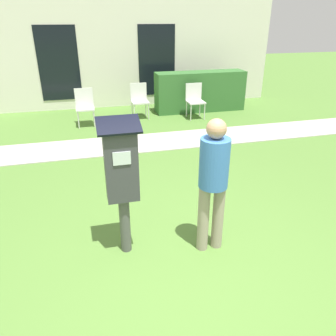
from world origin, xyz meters
The scene contains 9 objects.
ground_plane centered at (0.00, 0.00, 0.00)m, with size 40.00×40.00×0.00m, color #517A33.
sidewalk centered at (0.00, 3.97, 0.01)m, with size 12.00×1.10×0.02m.
building_facade centered at (0.00, 7.44, 1.60)m, with size 10.00×0.26×3.20m.
parking_meter centered at (-0.52, 0.52, 1.02)m, with size 0.44×0.31×1.59m.
person_standing centered at (0.44, 0.33, 0.93)m, with size 0.32×0.32×1.58m.
outdoor_chair_left centered at (-0.82, 5.66, 0.53)m, with size 0.44×0.44×0.90m.
outdoor_chair_middle centered at (0.61, 6.00, 0.53)m, with size 0.44×0.44×0.90m.
outdoor_chair_right centered at (2.04, 5.62, 0.53)m, with size 0.44×0.44×0.90m.
hedge_row centered at (2.41, 6.25, 0.55)m, with size 2.56×0.60×1.10m.
Camera 1 is at (-0.82, -2.61, 2.51)m, focal length 35.00 mm.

